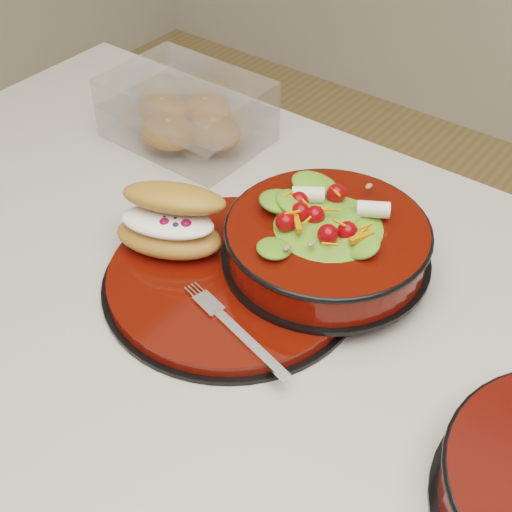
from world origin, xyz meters
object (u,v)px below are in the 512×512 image
Objects in this scene: pastry_box at (187,113)px; dinner_plate at (232,278)px; fork at (237,331)px; croissant at (171,221)px; salad_bowl at (328,235)px; island_counter at (247,495)px.

dinner_plate is at bearing -39.07° from pastry_box.
dinner_plate is at bearing 56.30° from fork.
croissant is 0.28m from pastry_box.
fork reaches higher than dinner_plate.
fork is at bearing -94.17° from salad_bowl.
island_counter is 0.47m from fork.
dinner_plate is 0.12m from salad_bowl.
dinner_plate is 0.10m from croissant.
fork is (0.06, -0.07, 0.01)m from dinner_plate.
dinner_plate is 1.24× the size of salad_bowl.
salad_bowl is 1.64× the size of fork.
salad_bowl is (0.07, 0.08, 0.05)m from dinner_plate.
croissant is (-0.10, -0.00, 0.50)m from island_counter.
fork is (-0.01, -0.15, -0.04)m from salad_bowl.
croissant reaches higher than island_counter.
island_counter is at bearing 47.98° from fork.
pastry_box is (-0.27, 0.21, 0.49)m from island_counter.
pastry_box is at bearing 62.69° from fork.
pastry_box is (-0.33, 0.13, -0.01)m from salad_bowl.
salad_bowl reaches higher than croissant.
salad_bowl reaches higher than dinner_plate.
island_counter is 0.60m from pastry_box.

